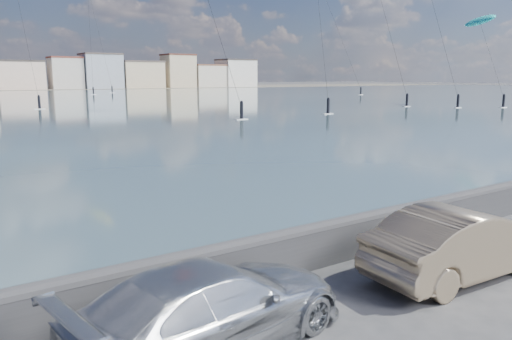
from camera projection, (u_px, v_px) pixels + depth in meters
The scene contains 5 objects.
ground at pixel (339, 337), 8.56m from camera, with size 700.00×700.00×0.00m, color #333335.
seawall at pixel (252, 258), 10.65m from camera, with size 400.00×0.36×1.08m.
car_silver at pixel (211, 306), 8.10m from camera, with size 2.04×5.01×1.45m, color #BBBEC2.
car_champagne at pixel (462, 242), 11.07m from camera, with size 1.66×4.77×1.57m, color tan.
kitesurfer_14 at pixel (480, 22), 77.90m from camera, with size 8.74×12.42×14.21m.
Camera 1 is at (-5.61, -5.72, 4.40)m, focal length 35.00 mm.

